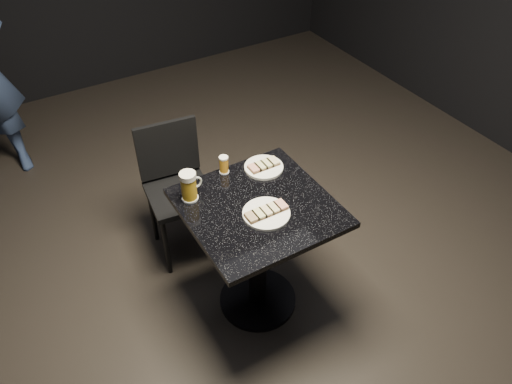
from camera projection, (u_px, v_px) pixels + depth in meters
floor at (258, 300)px, 2.91m from camera, size 6.00×6.00×0.00m
plate_large at (266, 214)px, 2.36m from camera, size 0.23×0.23×0.01m
plate_small at (264, 167)px, 2.63m from camera, size 0.21×0.21×0.01m
table at (258, 240)px, 2.58m from camera, size 0.70×0.70×0.75m
beer_mug at (189, 186)px, 2.41m from camera, size 0.12×0.08×0.16m
beer_tumbler at (224, 165)px, 2.58m from camera, size 0.05×0.05×0.10m
chair at (176, 183)px, 2.95m from camera, size 0.40×0.40×0.85m
canapes_on_plate_large at (266, 211)px, 2.35m from camera, size 0.21×0.07×0.02m
canapes_on_plate_small at (264, 165)px, 2.62m from camera, size 0.17×0.07×0.02m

